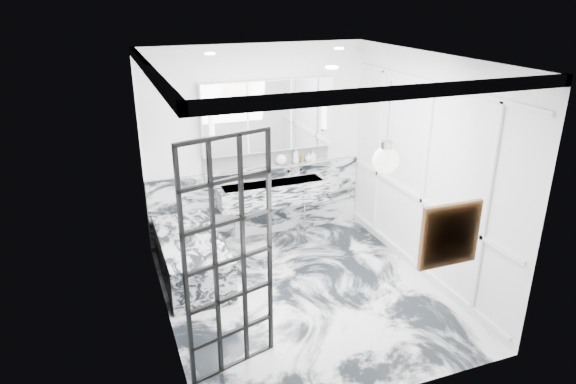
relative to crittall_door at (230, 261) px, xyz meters
name	(u,v)px	position (x,y,z in m)	size (l,w,h in m)	color
floor	(304,294)	(1.12, 0.93, -1.16)	(3.60, 3.60, 0.00)	silver
ceiling	(307,58)	(1.12, 0.93, 1.64)	(3.60, 3.60, 0.00)	white
wall_back	(257,145)	(1.12, 2.73, 0.24)	(3.60, 3.60, 0.00)	white
wall_front	(390,260)	(1.12, -0.87, 0.24)	(3.60, 3.60, 0.00)	white
wall_left	(159,206)	(-0.48, 0.93, 0.24)	(3.60, 3.60, 0.00)	white
wall_right	(426,170)	(2.72, 0.93, 0.24)	(3.60, 3.60, 0.00)	white
marble_clad_back	(259,202)	(1.12, 2.70, -0.63)	(3.18, 0.05, 1.05)	silver
marble_clad_left	(161,211)	(-0.47, 0.93, 0.18)	(0.02, 3.56, 2.68)	silver
panel_molding	(424,178)	(2.70, 0.93, 0.14)	(0.03, 3.40, 2.30)	white
soap_bottle_a	(296,155)	(1.68, 2.64, 0.05)	(0.09, 0.09, 0.23)	#8C5919
soap_bottle_b	(313,155)	(1.95, 2.64, 0.01)	(0.07, 0.08, 0.17)	#4C4C51
soap_bottle_c	(308,157)	(1.88, 2.64, 0.00)	(0.11, 0.11, 0.14)	silver
face_pot	(281,160)	(1.45, 2.64, 0.01)	(0.16, 0.16, 0.16)	white
amber_bottle	(302,159)	(1.78, 2.64, -0.02)	(0.04, 0.04, 0.10)	#8C5919
flower_vase	(218,256)	(0.13, 1.12, -0.55)	(0.08, 0.08, 0.12)	silver
crittall_door	(230,261)	(0.00, 0.00, 0.00)	(0.88, 0.04, 2.32)	black
artwork	(450,235)	(1.72, -0.83, 0.34)	(0.48, 0.05, 0.48)	#BF7713
pendant_light	(386,161)	(1.33, -0.36, 0.91)	(0.23, 0.23, 0.23)	white
trough_sink	(273,193)	(1.27, 2.48, -0.43)	(1.60, 0.45, 0.30)	silver
ledge	(269,167)	(1.27, 2.65, -0.09)	(1.90, 0.14, 0.04)	silver
subway_tile	(267,157)	(1.27, 2.71, 0.05)	(1.90, 0.03, 0.23)	white
mirror_cabinet	(268,116)	(1.27, 2.65, 0.66)	(1.90, 0.16, 1.00)	white
sconce_left	(212,125)	(0.45, 2.56, 0.62)	(0.07, 0.07, 0.40)	white
sconce_right	(325,115)	(2.09, 2.56, 0.62)	(0.07, 0.07, 0.40)	white
bathtub	(192,257)	(-0.06, 1.82, -0.88)	(0.75, 1.65, 0.55)	silver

